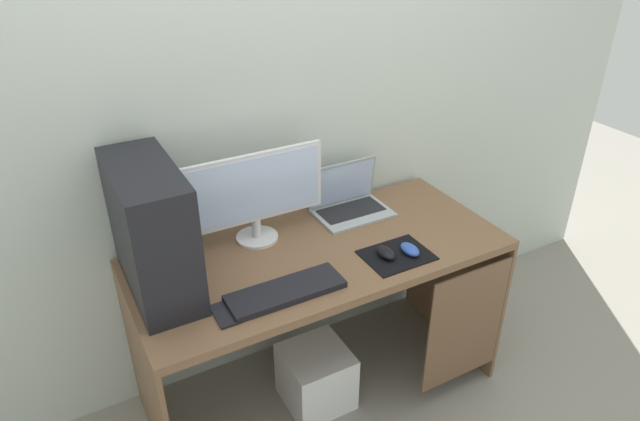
{
  "coord_description": "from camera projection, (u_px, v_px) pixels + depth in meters",
  "views": [
    {
      "loc": [
        -0.89,
        -1.63,
        1.99
      ],
      "look_at": [
        0.0,
        0.0,
        0.93
      ],
      "focal_mm": 31.9,
      "sensor_mm": 36.0,
      "label": 1
    }
  ],
  "objects": [
    {
      "name": "keyboard",
      "position": [
        286.0,
        291.0,
        1.98
      ],
      "size": [
        0.42,
        0.14,
        0.02
      ],
      "primitive_type": "cube",
      "color": "black",
      "rests_on": "desk"
    },
    {
      "name": "laptop",
      "position": [
        349.0,
        202.0,
        2.48
      ],
      "size": [
        0.32,
        0.22,
        0.22
      ],
      "color": "#9EA3A8",
      "rests_on": "desk"
    },
    {
      "name": "ground_plane",
      "position": [
        320.0,
        387.0,
        2.6
      ],
      "size": [
        8.0,
        8.0,
        0.0
      ],
      "primitive_type": "plane",
      "color": "gray"
    },
    {
      "name": "mouse_left",
      "position": [
        386.0,
        253.0,
        2.18
      ],
      "size": [
        0.06,
        0.1,
        0.03
      ],
      "primitive_type": "ellipsoid",
      "color": "black",
      "rests_on": "mousepad"
    },
    {
      "name": "subwoofer",
      "position": [
        316.0,
        377.0,
        2.47
      ],
      "size": [
        0.27,
        0.27,
        0.27
      ],
      "primitive_type": "cube",
      "color": "white",
      "rests_on": "ground_plane"
    },
    {
      "name": "monitor",
      "position": [
        255.0,
        194.0,
        2.2
      ],
      "size": [
        0.57,
        0.17,
        0.38
      ],
      "color": "silver",
      "rests_on": "desk"
    },
    {
      "name": "pc_tower",
      "position": [
        152.0,
        231.0,
        1.91
      ],
      "size": [
        0.21,
        0.48,
        0.47
      ],
      "primitive_type": "cube",
      "color": "black",
      "rests_on": "desk"
    },
    {
      "name": "mouse_right",
      "position": [
        410.0,
        249.0,
        2.2
      ],
      "size": [
        0.06,
        0.1,
        0.03
      ],
      "primitive_type": "ellipsoid",
      "color": "#2D51B2",
      "rests_on": "mousepad"
    },
    {
      "name": "mousepad",
      "position": [
        397.0,
        255.0,
        2.2
      ],
      "size": [
        0.26,
        0.2,
        0.0
      ],
      "primitive_type": "cube",
      "color": "black",
      "rests_on": "desk"
    },
    {
      "name": "cell_phone",
      "position": [
        225.0,
        314.0,
        1.89
      ],
      "size": [
        0.07,
        0.13,
        0.01
      ],
      "primitive_type": "cube",
      "color": "black",
      "rests_on": "desk"
    },
    {
      "name": "desk",
      "position": [
        325.0,
        281.0,
        2.3
      ],
      "size": [
        1.48,
        0.66,
        0.75
      ],
      "color": "brown",
      "rests_on": "ground_plane"
    },
    {
      "name": "wall_back",
      "position": [
        276.0,
        88.0,
        2.24
      ],
      "size": [
        4.0,
        0.05,
        2.6
      ],
      "color": "beige",
      "rests_on": "ground_plane"
    }
  ]
}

